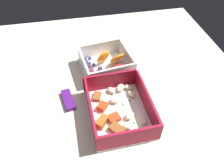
{
  "coord_description": "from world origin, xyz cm",
  "views": [
    {
      "loc": [
        -43.57,
        7.96,
        47.39
      ],
      "look_at": [
        -1.31,
        -0.53,
        4.0
      ],
      "focal_mm": 36.05,
      "sensor_mm": 36.0,
      "label": 1
    }
  ],
  "objects": [
    {
      "name": "paper_cup_liner",
      "position": [
        17.06,
        -2.05,
        2.76
      ],
      "size": [
        3.31,
        3.31,
        1.51
      ],
      "primitive_type": "cylinder",
      "color": "white",
      "rests_on": "table_surface"
    },
    {
      "name": "candy_bar",
      "position": [
        -3.45,
        11.65,
        2.6
      ],
      "size": [
        7.32,
        3.61,
        1.2
      ],
      "primitive_type": "cube",
      "rotation": [
        0.0,
        0.0,
        0.18
      ],
      "color": "#51197A",
      "rests_on": "table_surface"
    },
    {
      "name": "fruit_bowl",
      "position": [
        7.28,
        -0.51,
        4.01
      ],
      "size": [
        15.12,
        15.62,
        5.54
      ],
      "rotation": [
        0.0,
        0.0,
        0.13
      ],
      "color": "white",
      "rests_on": "table_surface"
    },
    {
      "name": "table_surface",
      "position": [
        0.0,
        0.0,
        1.0
      ],
      "size": [
        80.0,
        80.0,
        2.0
      ],
      "primitive_type": "cube",
      "color": "beige",
      "rests_on": "ground"
    },
    {
      "name": "pasta_container",
      "position": [
        -9.96,
        -0.48,
        3.78
      ],
      "size": [
        18.95,
        14.98,
        5.75
      ],
      "rotation": [
        0.0,
        0.0,
        0.02
      ],
      "color": "white",
      "rests_on": "table_surface"
    }
  ]
}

